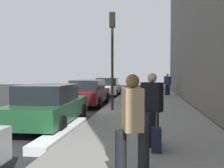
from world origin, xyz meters
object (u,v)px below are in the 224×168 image
parked_car_maroon (89,93)px  rolling_suitcase (156,140)px  pedestrian_black_coat (152,107)px  pedestrian_tan_coat (132,123)px  parked_car_green (50,105)px  pedestrian_navy_coat (167,84)px  traffic_light_pole (112,45)px  parked_car_white (108,87)px

parked_car_maroon → rolling_suitcase: 9.80m
parked_car_maroon → pedestrian_black_coat: bearing=-157.5°
pedestrian_tan_coat → pedestrian_black_coat: size_ratio=0.99×
pedestrian_tan_coat → parked_car_green: bearing=35.0°
pedestrian_black_coat → pedestrian_navy_coat: pedestrian_black_coat is taller
pedestrian_tan_coat → pedestrian_navy_coat: size_ratio=1.02×
pedestrian_black_coat → traffic_light_pole: size_ratio=0.38×
pedestrian_navy_coat → traffic_light_pole: (-8.81, 3.23, 2.20)m
pedestrian_tan_coat → traffic_light_pole: 8.51m
parked_car_maroon → pedestrian_navy_coat: 7.98m
pedestrian_tan_coat → traffic_light_pole: size_ratio=0.38×
pedestrian_black_coat → pedestrian_tan_coat: bearing=170.5°
parked_car_maroon → pedestrian_black_coat: (-8.58, -3.55, 0.34)m
parked_car_white → pedestrian_tan_coat: 17.48m
pedestrian_black_coat → traffic_light_pole: traffic_light_pole is taller
parked_car_maroon → pedestrian_tan_coat: size_ratio=2.72×
parked_car_maroon → rolling_suitcase: parked_car_maroon is taller
pedestrian_tan_coat → pedestrian_black_coat: pedestrian_black_coat is taller
traffic_light_pole → rolling_suitcase: bearing=-163.8°
rolling_suitcase → pedestrian_tan_coat: bearing=164.4°
pedestrian_navy_coat → traffic_light_pole: bearing=159.8°
pedestrian_tan_coat → traffic_light_pole: traffic_light_pole is taller
parked_car_white → pedestrian_navy_coat: bearing=-93.5°
parked_car_maroon → parked_car_white: same height
rolling_suitcase → pedestrian_black_coat: bearing=10.7°
parked_car_green → pedestrian_navy_coat: (12.27, -5.04, 0.31)m
parked_car_white → pedestrian_black_coat: size_ratio=2.62×
pedestrian_tan_coat → rolling_suitcase: 1.79m
parked_car_white → parked_car_maroon: bearing=178.8°
parked_car_green → traffic_light_pole: (3.46, -1.80, 2.51)m
pedestrian_tan_coat → pedestrian_black_coat: (2.10, -0.35, 0.01)m
rolling_suitcase → traffic_light_pole: bearing=16.2°
parked_car_white → pedestrian_navy_coat: size_ratio=2.70×
parked_car_white → traffic_light_pole: (-9.11, -1.62, 2.51)m
pedestrian_navy_coat → traffic_light_pole: 9.63m
traffic_light_pole → parked_car_white: bearing=10.1°
parked_car_maroon → parked_car_white: 6.53m
pedestrian_navy_coat → rolling_suitcase: (-15.31, 1.34, -0.65)m
pedestrian_tan_coat → pedestrian_black_coat: 2.13m
parked_car_green → rolling_suitcase: bearing=-129.5°
parked_car_green → parked_car_white: size_ratio=1.02×
parked_car_white → pedestrian_navy_coat: 4.88m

